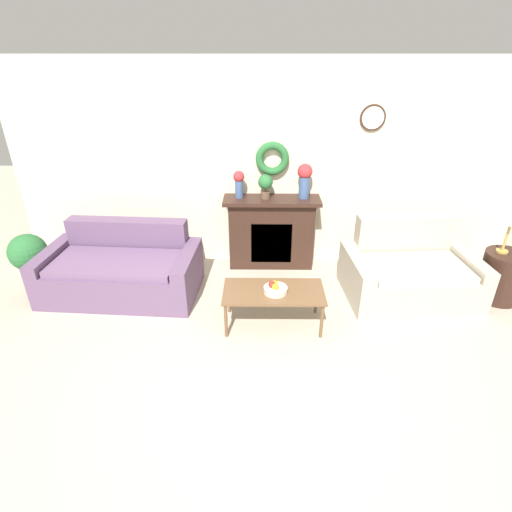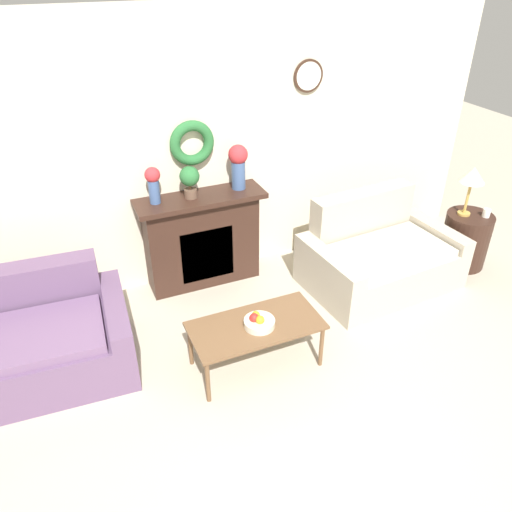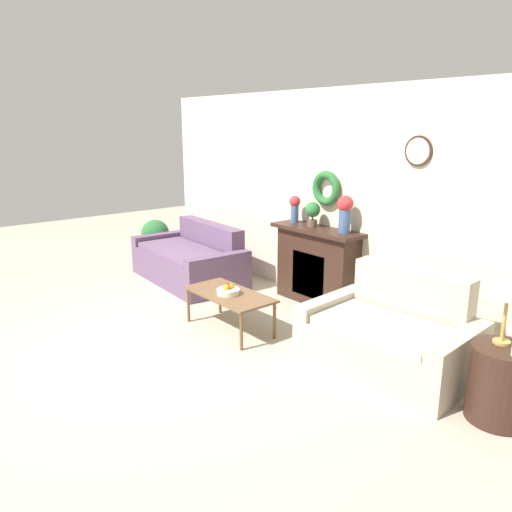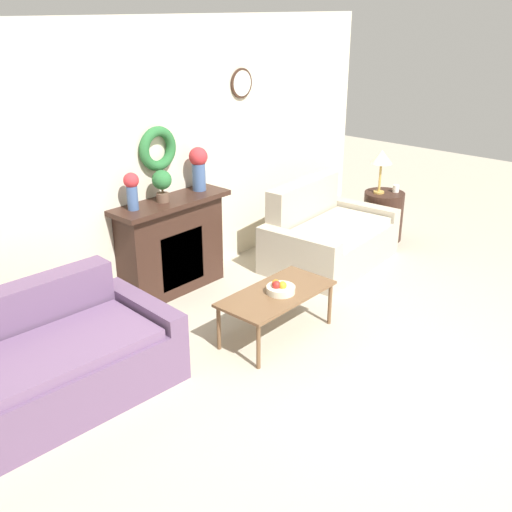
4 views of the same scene
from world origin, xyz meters
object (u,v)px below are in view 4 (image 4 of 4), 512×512
(mug, at_px, (396,188))
(potted_plant_on_mantel, at_px, (162,183))
(fireplace, at_px, (172,246))
(vase_on_mantel_left, at_px, (132,188))
(couch_left, at_px, (47,365))
(side_table_by_loveseat, at_px, (383,216))
(loveseat_right, at_px, (327,237))
(table_lamp, at_px, (382,158))
(fruit_bowl, at_px, (280,288))
(coffee_table, at_px, (277,296))
(vase_on_mantel_right, at_px, (199,165))

(mug, bearing_deg, potted_plant_on_mantel, 162.89)
(fireplace, xyz_separation_m, vase_on_mantel_left, (-0.43, 0.01, 0.70))
(couch_left, xyz_separation_m, side_table_by_loveseat, (4.65, -0.12, 0.00))
(side_table_by_loveseat, distance_m, potted_plant_on_mantel, 3.11)
(loveseat_right, relative_size, side_table_by_loveseat, 2.62)
(table_lamp, bearing_deg, fireplace, 163.72)
(table_lamp, xyz_separation_m, potted_plant_on_mantel, (-2.80, 0.78, 0.14))
(table_lamp, distance_m, vase_on_mantel_left, 3.25)
(fruit_bowl, bearing_deg, loveseat_right, 22.12)
(coffee_table, bearing_deg, fruit_bowl, -60.97)
(mug, bearing_deg, vase_on_mantel_left, 164.26)
(fruit_bowl, distance_m, side_table_by_loveseat, 2.83)
(fireplace, bearing_deg, mug, -17.85)
(fireplace, relative_size, mug, 14.14)
(loveseat_right, bearing_deg, coffee_table, -163.07)
(couch_left, distance_m, potted_plant_on_mantel, 2.12)
(fireplace, distance_m, loveseat_right, 1.85)
(potted_plant_on_mantel, bearing_deg, couch_left, -158.32)
(couch_left, distance_m, vase_on_mantel_left, 1.85)
(side_table_by_loveseat, bearing_deg, vase_on_mantel_right, 160.20)
(vase_on_mantel_left, xyz_separation_m, vase_on_mantel_right, (0.85, -0.00, 0.05))
(potted_plant_on_mantel, bearing_deg, fireplace, 9.30)
(couch_left, xyz_separation_m, mug, (4.76, -0.21, 0.35))
(fireplace, height_order, side_table_by_loveseat, fireplace)
(coffee_table, xyz_separation_m, vase_on_mantel_right, (0.43, 1.41, 0.87))
(couch_left, height_order, mug, couch_left)
(side_table_by_loveseat, distance_m, table_lamp, 0.75)
(vase_on_mantel_right, bearing_deg, fruit_bowl, -105.98)
(couch_left, bearing_deg, potted_plant_on_mantel, 25.31)
(loveseat_right, distance_m, table_lamp, 1.27)
(coffee_table, xyz_separation_m, mug, (2.89, 0.47, 0.26))
(couch_left, relative_size, table_lamp, 3.57)
(couch_left, bearing_deg, loveseat_right, 3.26)
(vase_on_mantel_right, bearing_deg, side_table_by_loveseat, -19.80)
(table_lamp, height_order, vase_on_mantel_left, vase_on_mantel_left)
(coffee_table, bearing_deg, side_table_by_loveseat, 11.38)
(coffee_table, bearing_deg, mug, 9.26)
(couch_left, xyz_separation_m, vase_on_mantel_right, (2.29, 0.73, 0.96))
(fruit_bowl, bearing_deg, table_lamp, 13.23)
(couch_left, distance_m, coffee_table, 1.99)
(vase_on_mantel_left, bearing_deg, loveseat_right, -19.59)
(mug, distance_m, potted_plant_on_mantel, 3.16)
(couch_left, distance_m, loveseat_right, 3.56)
(side_table_by_loveseat, relative_size, vase_on_mantel_left, 1.71)
(coffee_table, distance_m, table_lamp, 2.86)
(couch_left, bearing_deg, mug, 1.16)
(fireplace, bearing_deg, coffee_table, -90.24)
(loveseat_right, height_order, coffee_table, loveseat_right)
(fruit_bowl, bearing_deg, couch_left, 159.48)
(coffee_table, relative_size, vase_on_mantel_left, 3.05)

